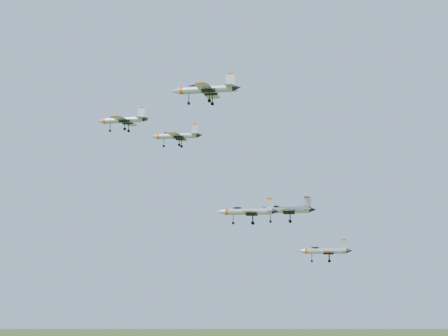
# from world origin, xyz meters

# --- Properties ---
(jet_lead) EXTENTS (13.42, 11.18, 3.59)m
(jet_lead) POSITION_xyz_m (-22.44, 15.02, 153.43)
(jet_lead) COLOR #A9AEB6
(jet_left_high) EXTENTS (11.81, 9.76, 3.16)m
(jet_left_high) POSITION_xyz_m (-7.79, 5.02, 147.48)
(jet_left_high) COLOR #A9AEB6
(jet_right_high) EXTENTS (13.59, 11.29, 3.63)m
(jet_right_high) POSITION_xyz_m (0.98, -13.63, 152.55)
(jet_right_high) COLOR #A9AEB6
(jet_left_low) EXTENTS (13.15, 10.82, 3.52)m
(jet_left_low) POSITION_xyz_m (15.24, 6.00, 131.47)
(jet_left_low) COLOR #A9AEB6
(jet_right_low) EXTENTS (11.90, 9.77, 3.19)m
(jet_right_low) POSITION_xyz_m (8.38, -7.87, 130.30)
(jet_right_low) COLOR #A9AEB6
(jet_trail) EXTENTS (10.60, 8.70, 2.84)m
(jet_trail) POSITION_xyz_m (22.80, -3.23, 122.97)
(jet_trail) COLOR #A9AEB6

